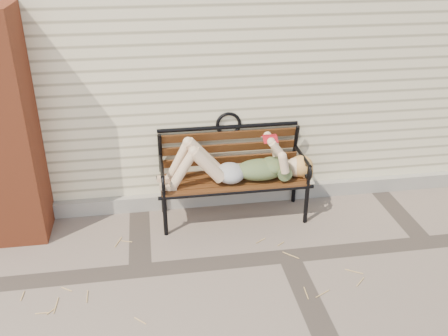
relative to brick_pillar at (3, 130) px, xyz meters
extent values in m
plane|color=#76665B|center=(2.30, -0.75, -1.00)|extent=(80.00, 80.00, 0.00)
cube|color=#F7EAC1|center=(2.30, 2.25, 0.50)|extent=(8.00, 4.00, 3.00)
cube|color=gray|center=(2.30, 0.22, -0.93)|extent=(8.00, 0.10, 0.15)
cube|color=#9A4022|center=(0.00, 0.00, 0.00)|extent=(0.50, 0.50, 2.00)
cylinder|color=black|center=(1.29, -0.26, -0.80)|extent=(0.04, 0.04, 0.40)
cylinder|color=black|center=(1.29, 0.14, -0.80)|extent=(0.04, 0.04, 0.40)
cylinder|color=black|center=(2.59, -0.26, -0.80)|extent=(0.04, 0.04, 0.40)
cylinder|color=black|center=(2.59, 0.14, -0.80)|extent=(0.04, 0.04, 0.40)
cube|color=#503014|center=(1.94, -0.06, -0.60)|extent=(1.34, 0.43, 0.03)
cylinder|color=black|center=(1.94, -0.26, -0.62)|extent=(1.41, 0.04, 0.04)
cylinder|color=black|center=(1.94, 0.14, -0.62)|extent=(1.41, 0.04, 0.04)
torus|color=black|center=(1.94, 0.24, -0.16)|extent=(0.24, 0.03, 0.24)
ellipsoid|color=#0A454C|center=(2.19, -0.09, -0.50)|extent=(0.48, 0.27, 0.19)
ellipsoid|color=#0A454C|center=(2.29, -0.09, -0.47)|extent=(0.23, 0.26, 0.14)
ellipsoid|color=#99999D|center=(1.91, -0.09, -0.51)|extent=(0.26, 0.30, 0.17)
sphere|color=#FFD4AB|center=(2.53, -0.09, -0.50)|extent=(0.19, 0.19, 0.19)
ellipsoid|color=#F0AB5A|center=(2.58, -0.09, -0.49)|extent=(0.22, 0.22, 0.20)
cube|color=#A4121B|center=(2.26, -0.09, -0.16)|extent=(0.12, 0.02, 0.02)
cube|color=white|center=(2.26, -0.12, -0.19)|extent=(0.12, 0.08, 0.04)
cube|color=white|center=(2.26, -0.05, -0.19)|extent=(0.12, 0.08, 0.04)
cube|color=#A4121B|center=(2.26, -0.13, -0.18)|extent=(0.13, 0.08, 0.05)
cube|color=#A4121B|center=(2.26, -0.05, -0.18)|extent=(0.13, 0.08, 0.05)
cylinder|color=tan|center=(0.60, -0.24, -0.99)|extent=(0.03, 0.17, 0.01)
cylinder|color=tan|center=(0.45, -1.37, -0.99)|extent=(0.10, 0.10, 0.01)
cylinder|color=tan|center=(1.36, -0.60, -0.99)|extent=(0.13, 0.11, 0.01)
cylinder|color=tan|center=(2.00, -0.61, -0.99)|extent=(0.11, 0.15, 0.01)
cylinder|color=tan|center=(1.91, -0.65, -0.99)|extent=(0.04, 0.09, 0.01)
cylinder|color=tan|center=(0.04, -1.12, -0.99)|extent=(0.15, 0.03, 0.01)
cylinder|color=tan|center=(1.19, -0.95, -0.99)|extent=(0.03, 0.17, 0.01)
cylinder|color=tan|center=(1.54, -1.43, -0.99)|extent=(0.09, 0.05, 0.01)
cylinder|color=tan|center=(0.83, -0.37, -0.99)|extent=(0.07, 0.08, 0.01)
cylinder|color=tan|center=(2.79, -1.13, -0.99)|extent=(0.11, 0.02, 0.01)
cylinder|color=tan|center=(0.93, -1.11, -0.99)|extent=(0.16, 0.07, 0.01)
cylinder|color=tan|center=(1.51, -0.97, -0.99)|extent=(0.08, 0.08, 0.01)
cylinder|color=tan|center=(2.32, -0.27, -0.99)|extent=(0.03, 0.08, 0.01)
cylinder|color=tan|center=(0.07, -0.79, -0.99)|extent=(0.05, 0.07, 0.01)
cylinder|color=tan|center=(0.02, -0.96, -0.99)|extent=(0.14, 0.06, 0.01)
cylinder|color=tan|center=(0.35, -0.18, -0.99)|extent=(0.03, 0.15, 0.01)
cylinder|color=tan|center=(0.88, -1.00, -0.99)|extent=(0.10, 0.09, 0.01)
cylinder|color=tan|center=(2.33, -0.56, -0.99)|extent=(0.13, 0.12, 0.01)
camera|label=1|loc=(1.21, -4.08, 1.56)|focal=40.00mm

